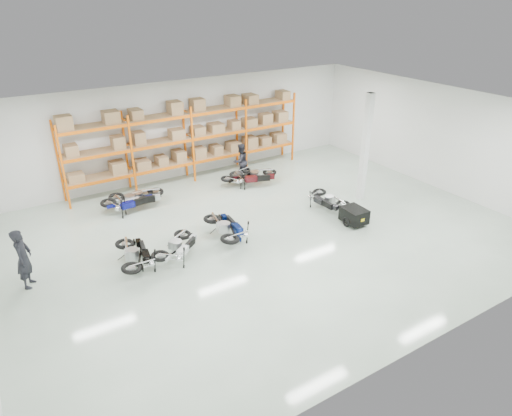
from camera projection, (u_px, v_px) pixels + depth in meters
room at (265, 177)px, 15.79m from camera, size 18.00×18.00×18.00m
pallet_rack at (188, 132)px, 20.71m from camera, size 11.28×0.98×3.62m
structural_column at (365, 148)px, 18.64m from camera, size 0.25×0.25×4.50m
moto_blue_centre at (227, 225)px, 16.14m from camera, size 1.17×2.06×1.28m
moto_silver_left at (178, 244)px, 15.06m from camera, size 1.95×1.79×1.15m
moto_black_far_left at (135, 251)px, 14.55m from camera, size 1.25×2.02×1.22m
moto_touring_right at (327, 197)px, 18.44m from camera, size 0.89×1.73×1.11m
trailer at (354, 215)px, 17.28m from camera, size 0.83×1.58×0.66m
moto_back_a at (129, 198)px, 18.28m from camera, size 1.94×1.07×1.22m
moto_back_b at (137, 195)px, 18.54m from camera, size 2.07×1.35×1.24m
moto_back_c at (239, 174)px, 20.86m from camera, size 1.80×1.35×1.05m
moto_back_d at (254, 173)px, 20.69m from camera, size 2.09×1.53×1.22m
person_left at (24, 259)px, 13.46m from camera, size 0.69×0.82×1.90m
person_back at (241, 161)px, 21.39m from camera, size 0.92×0.77×1.67m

